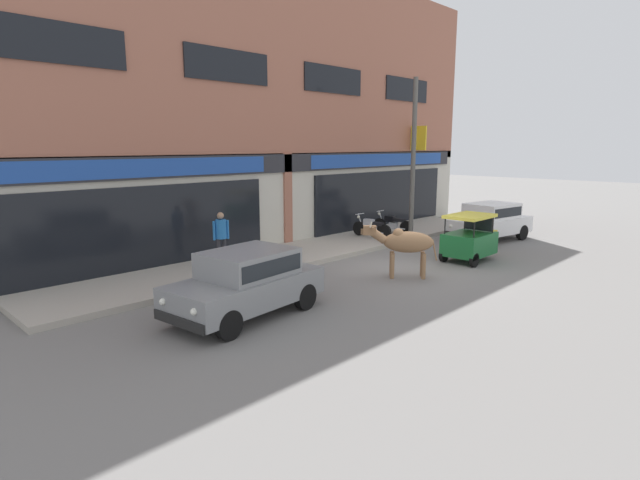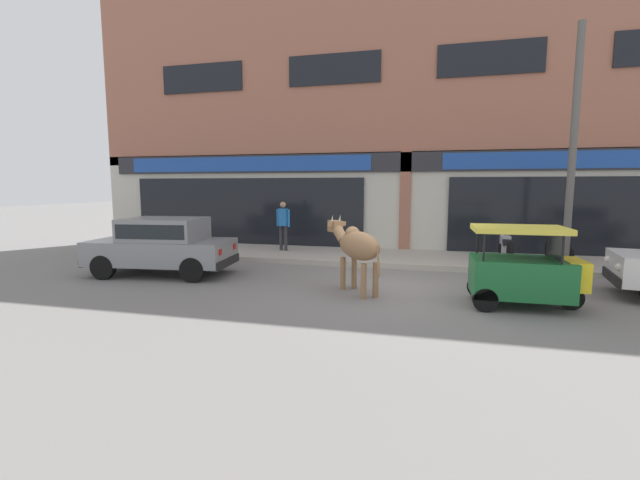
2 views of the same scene
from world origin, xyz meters
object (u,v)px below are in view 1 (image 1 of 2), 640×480
(motorcycle_0, at_px, (372,227))
(utility_pole, at_px, (413,159))
(car_1, at_px, (490,220))
(auto_rickshaw, at_px, (470,241))
(pedestrian, at_px, (221,233))
(car_0, at_px, (247,280))
(motorcycle_1, at_px, (393,224))
(cow, at_px, (405,242))

(motorcycle_0, height_order, utility_pole, utility_pole)
(car_1, xyz_separation_m, motorcycle_0, (-3.37, 3.21, -0.27))
(auto_rickshaw, distance_m, pedestrian, 7.90)
(car_0, relative_size, motorcycle_1, 2.06)
(pedestrian, bearing_deg, car_1, -19.10)
(utility_pole, bearing_deg, auto_rickshaw, -115.88)
(pedestrian, bearing_deg, cow, -53.96)
(car_0, relative_size, auto_rickshaw, 1.87)
(auto_rickshaw, height_order, motorcycle_0, auto_rickshaw)
(auto_rickshaw, bearing_deg, motorcycle_1, 68.17)
(motorcycle_0, xyz_separation_m, utility_pole, (1.25, -0.97, 2.62))
(auto_rickshaw, xyz_separation_m, motorcycle_1, (1.73, 4.33, -0.12))
(motorcycle_0, distance_m, motorcycle_1, 1.34)
(car_1, height_order, pedestrian, pedestrian)
(cow, bearing_deg, motorcycle_1, 38.92)
(car_1, distance_m, pedestrian, 10.72)
(car_0, bearing_deg, pedestrian, 62.61)
(car_0, bearing_deg, cow, -6.46)
(cow, relative_size, motorcycle_1, 0.98)
(car_1, bearing_deg, motorcycle_0, 136.33)
(car_0, height_order, auto_rickshaw, auto_rickshaw)
(motorcycle_0, bearing_deg, car_0, -158.34)
(cow, height_order, auto_rickshaw, cow)
(cow, distance_m, car_0, 5.12)
(motorcycle_1, xyz_separation_m, utility_pole, (-0.09, -0.94, 2.62))
(motorcycle_0, bearing_deg, utility_pole, -37.71)
(car_0, distance_m, utility_pole, 10.52)
(car_1, height_order, motorcycle_0, car_1)
(car_1, distance_m, motorcycle_1, 3.79)
(motorcycle_0, bearing_deg, car_1, -43.67)
(motorcycle_0, relative_size, pedestrian, 1.13)
(pedestrian, relative_size, utility_pole, 0.27)
(motorcycle_1, relative_size, utility_pole, 0.30)
(car_1, distance_m, motorcycle_0, 4.66)
(utility_pole, bearing_deg, motorcycle_1, 84.50)
(motorcycle_1, bearing_deg, motorcycle_0, 178.82)
(car_0, xyz_separation_m, motorcycle_0, (8.70, 3.45, -0.27))
(motorcycle_0, distance_m, pedestrian, 6.79)
(car_0, relative_size, motorcycle_0, 2.06)
(motorcycle_0, height_order, pedestrian, pedestrian)
(cow, relative_size, auto_rickshaw, 0.89)
(cow, height_order, utility_pole, utility_pole)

